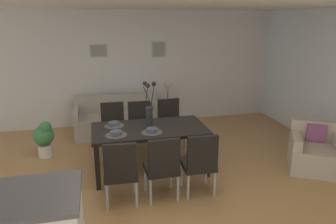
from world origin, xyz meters
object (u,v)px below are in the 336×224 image
(dining_chair_near_right, at_px, (113,126))
(armchair, at_px, (316,152))
(dining_chair_near_left, at_px, (121,170))
(table_lamp, at_px, (168,90))
(dining_chair_mid_right, at_px, (170,121))
(side_table, at_px, (168,118))
(bowl_near_right, at_px, (114,124))
(bowl_far_left, at_px, (152,130))
(centerpiece_vase, at_px, (149,111))
(dining_table, at_px, (150,132))
(dining_chair_far_left, at_px, (162,165))
(framed_picture_center, at_px, (159,49))
(bowl_near_left, at_px, (116,133))
(potted_plant, at_px, (44,137))
(framed_picture_left, at_px, (98,51))
(dining_chair_far_right, at_px, (140,124))
(sofa, at_px, (118,120))
(dining_chair_mid_left, at_px, (200,161))

(dining_chair_near_right, height_order, armchair, dining_chair_near_right)
(dining_chair_near_left, bearing_deg, table_lamp, 65.22)
(dining_chair_mid_right, height_order, side_table, dining_chair_mid_right)
(bowl_near_right, bearing_deg, bowl_far_left, -38.79)
(centerpiece_vase, distance_m, bowl_far_left, 0.33)
(dining_table, height_order, dining_chair_far_left, dining_chair_far_left)
(dining_chair_near_left, relative_size, dining_chair_mid_right, 1.00)
(dining_chair_mid_right, distance_m, framed_picture_center, 2.01)
(dining_chair_mid_right, xyz_separation_m, framed_picture_center, (0.11, 1.60, 1.21))
(dining_table, bearing_deg, dining_chair_mid_right, 58.50)
(dining_chair_near_left, distance_m, bowl_near_left, 0.72)
(bowl_near_left, distance_m, potted_plant, 1.73)
(bowl_near_left, height_order, framed_picture_left, framed_picture_left)
(dining_chair_far_right, xyz_separation_m, bowl_near_left, (-0.52, -1.09, 0.27))
(dining_chair_far_left, relative_size, framed_picture_left, 2.46)
(dining_table, xyz_separation_m, bowl_near_left, (-0.54, -0.22, 0.12))
(centerpiece_vase, relative_size, bowl_near_right, 4.32)
(dining_table, relative_size, framed_picture_left, 4.82)
(bowl_near_right, bearing_deg, framed_picture_center, 62.12)
(centerpiece_vase, distance_m, armchair, 2.84)
(dining_chair_near_left, distance_m, side_table, 3.10)
(dining_chair_near_left, xyz_separation_m, sofa, (0.19, 2.80, -0.23))
(dining_chair_near_right, relative_size, centerpiece_vase, 1.25)
(dining_table, xyz_separation_m, dining_chair_mid_right, (0.56, 0.92, -0.15))
(bowl_near_right, distance_m, framed_picture_center, 2.77)
(dining_chair_mid_left, xyz_separation_m, centerpiece_vase, (-0.55, 0.88, 0.51))
(bowl_far_left, bearing_deg, framed_picture_center, 76.09)
(framed_picture_center, bearing_deg, dining_chair_far_left, -101.00)
(dining_chair_mid_right, height_order, framed_picture_center, framed_picture_center)
(side_table, height_order, framed_picture_center, framed_picture_center)
(dining_chair_near_right, xyz_separation_m, dining_chair_far_left, (0.54, -1.78, 0.00))
(dining_table, relative_size, dining_chair_near_left, 1.96)
(dining_chair_near_left, bearing_deg, centerpiece_vase, 58.55)
(dining_chair_far_left, xyz_separation_m, dining_chair_far_right, (-0.04, 1.74, 0.00))
(dining_chair_far_left, xyz_separation_m, bowl_near_left, (-0.56, 0.66, 0.27))
(bowl_far_left, xyz_separation_m, framed_picture_center, (0.68, 2.74, 0.94))
(dining_table, xyz_separation_m, dining_chair_far_left, (0.02, -0.87, -0.15))
(dining_chair_mid_right, relative_size, side_table, 1.77)
(bowl_near_left, distance_m, framed_picture_center, 3.14)
(dining_chair_mid_left, xyz_separation_m, armchair, (2.14, 0.33, -0.23))
(dining_chair_far_right, relative_size, side_table, 1.77)
(bowl_far_left, xyz_separation_m, armchair, (2.68, -0.33, -0.49))
(dining_table, distance_m, bowl_far_left, 0.25)
(dining_chair_near_left, distance_m, dining_chair_far_left, 0.56)
(dining_chair_far_right, distance_m, side_table, 1.32)
(centerpiece_vase, bearing_deg, dining_chair_mid_left, -58.29)
(dining_chair_far_right, bearing_deg, framed_picture_center, 67.08)
(dining_chair_mid_right, relative_size, armchair, 0.84)
(armchair, bearing_deg, bowl_far_left, 172.96)
(framed_picture_left, height_order, potted_plant, framed_picture_left)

